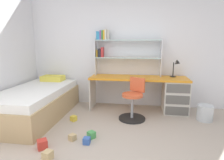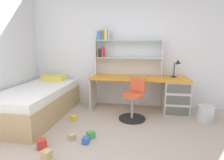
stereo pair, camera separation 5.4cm
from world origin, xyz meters
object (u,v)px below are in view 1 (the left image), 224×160
at_px(desk, 164,92).
at_px(bookshelf_hutch, 118,48).
at_px(swivel_chair, 133,103).
at_px(toy_block_natural_2, 72,137).
at_px(waste_bin, 205,113).
at_px(bed_platform, 36,102).
at_px(desk_lamp, 177,66).
at_px(toy_block_green_1, 91,135).
at_px(toy_block_blue_0, 87,141).
at_px(toy_block_natural_5, 48,155).
at_px(toy_block_yellow_4, 74,118).
at_px(toy_block_red_3, 42,144).

bearing_deg(desk, bookshelf_hutch, 169.76).
bearing_deg(swivel_chair, toy_block_natural_2, -131.91).
bearing_deg(waste_bin, bed_platform, -174.72).
relative_size(desk_lamp, waste_bin, 1.27).
relative_size(desk, toy_block_natural_2, 22.48).
bearing_deg(desk_lamp, toy_block_green_1, -134.91).
xyz_separation_m(toy_block_blue_0, toy_block_natural_5, (-0.39, -0.43, 0.01)).
xyz_separation_m(desk, bookshelf_hutch, (-1.04, 0.19, 0.94)).
bearing_deg(toy_block_yellow_4, bookshelf_hutch, 53.86).
height_order(bed_platform, toy_block_yellow_4, bed_platform).
bearing_deg(desk, toy_block_yellow_4, -155.29).
distance_m(toy_block_natural_2, toy_block_natural_5, 0.52).
distance_m(toy_block_green_1, toy_block_red_3, 0.72).
bearing_deg(bed_platform, toy_block_green_1, -27.60).
distance_m(bed_platform, toy_block_natural_2, 1.34).
relative_size(bookshelf_hutch, toy_block_red_3, 11.57).
xyz_separation_m(desk, toy_block_natural_5, (-1.67, -2.01, -0.37)).
height_order(waste_bin, toy_block_red_3, waste_bin).
bearing_deg(bookshelf_hutch, toy_block_red_3, -112.72).
height_order(toy_block_natural_2, toy_block_yellow_4, toy_block_yellow_4).
bearing_deg(toy_block_yellow_4, waste_bin, 9.38).
xyz_separation_m(swivel_chair, toy_block_yellow_4, (-1.12, -0.29, -0.27)).
height_order(desk_lamp, waste_bin, desk_lamp).
bearing_deg(swivel_chair, toy_block_blue_0, -121.08).
xyz_separation_m(desk, desk_lamp, (0.24, 0.11, 0.58)).
bearing_deg(waste_bin, desk, 151.14).
distance_m(desk, toy_block_green_1, 1.91).
xyz_separation_m(swivel_chair, toy_block_green_1, (-0.61, -0.87, -0.27)).
height_order(toy_block_blue_0, toy_block_green_1, toy_block_green_1).
height_order(swivel_chair, toy_block_green_1, swivel_chair).
bearing_deg(toy_block_natural_5, toy_block_red_3, 131.48).
distance_m(waste_bin, toy_block_yellow_4, 2.53).
bearing_deg(toy_block_natural_5, toy_block_blue_0, 47.98).
distance_m(toy_block_blue_0, toy_block_natural_5, 0.58).
distance_m(swivel_chair, bed_platform, 1.94).
bearing_deg(toy_block_green_1, swivel_chair, 55.02).
bearing_deg(toy_block_green_1, waste_bin, 26.63).
xyz_separation_m(desk_lamp, toy_block_green_1, (-1.50, -1.50, -0.94)).
xyz_separation_m(waste_bin, toy_block_green_1, (-1.98, -0.99, -0.10)).
bearing_deg(toy_block_natural_2, toy_block_red_3, -139.76).
xyz_separation_m(toy_block_red_3, toy_block_yellow_4, (0.10, 0.98, -0.01)).
height_order(desk, toy_block_red_3, desk).
distance_m(toy_block_natural_2, toy_block_yellow_4, 0.73).
bearing_deg(toy_block_green_1, toy_block_natural_2, -157.77).
relative_size(bookshelf_hutch, toy_block_natural_5, 13.42).
relative_size(bookshelf_hutch, bed_platform, 0.72).
height_order(bookshelf_hutch, toy_block_natural_2, bookshelf_hutch).
distance_m(desk, waste_bin, 0.87).
distance_m(desk_lamp, toy_block_natural_5, 3.00).
height_order(toy_block_green_1, toy_block_natural_2, toy_block_green_1).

